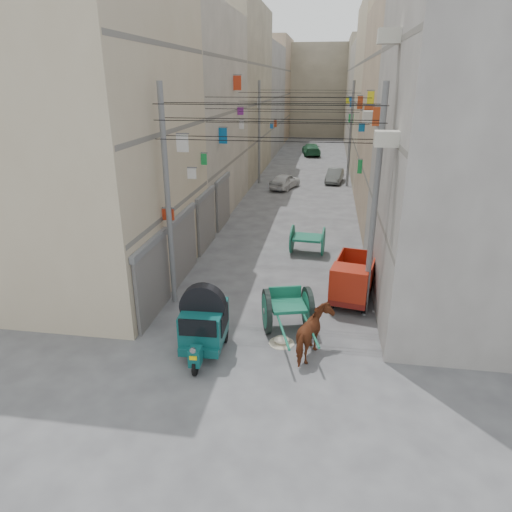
% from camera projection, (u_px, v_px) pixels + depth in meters
% --- Properties ---
extents(ground, '(140.00, 140.00, 0.00)m').
position_uv_depth(ground, '(235.00, 415.00, 11.67)').
color(ground, '#444447').
rests_on(ground, ground).
extents(building_row_left, '(8.00, 62.00, 14.00)m').
position_uv_depth(building_row_left, '(222.00, 98.00, 41.94)').
color(building_row_left, tan).
rests_on(building_row_left, ground).
extents(building_row_right, '(8.00, 62.00, 14.00)m').
position_uv_depth(building_row_right, '(401.00, 99.00, 39.63)').
color(building_row_right, '#9D9993').
rests_on(building_row_right, ground).
extents(end_cap_building, '(22.00, 10.00, 13.00)m').
position_uv_depth(end_cap_building, '(319.00, 91.00, 70.14)').
color(end_cap_building, tan).
rests_on(end_cap_building, ground).
extents(shutters_left, '(0.18, 14.40, 2.88)m').
position_uv_depth(shutters_left, '(196.00, 230.00, 21.26)').
color(shutters_left, '#505156').
rests_on(shutters_left, ground).
extents(signboards, '(8.22, 40.52, 5.67)m').
position_uv_depth(signboards, '(298.00, 154.00, 30.39)').
color(signboards, '#195DB0').
rests_on(signboards, ground).
extents(ac_units, '(0.70, 6.55, 3.35)m').
position_uv_depth(ac_units, '(381.00, 98.00, 15.53)').
color(ac_units, '#BBB7A7').
rests_on(ac_units, ground).
extents(utility_poles, '(7.40, 22.20, 8.00)m').
position_uv_depth(utility_poles, '(293.00, 156.00, 25.89)').
color(utility_poles, slate).
rests_on(utility_poles, ground).
extents(overhead_cables, '(7.40, 22.52, 1.12)m').
position_uv_depth(overhead_cables, '(290.00, 107.00, 22.50)').
color(overhead_cables, black).
rests_on(overhead_cables, ground).
extents(auto_rickshaw, '(1.49, 2.50, 1.74)m').
position_uv_depth(auto_rickshaw, '(204.00, 322.00, 14.09)').
color(auto_rickshaw, black).
rests_on(auto_rickshaw, ground).
extents(tonga_cart, '(2.12, 3.57, 1.52)m').
position_uv_depth(tonga_cart, '(288.00, 309.00, 15.39)').
color(tonga_cart, black).
rests_on(tonga_cart, ground).
extents(mini_truck, '(1.93, 3.29, 1.74)m').
position_uv_depth(mini_truck, '(352.00, 283.00, 17.25)').
color(mini_truck, black).
rests_on(mini_truck, ground).
extents(second_cart, '(1.71, 1.54, 1.42)m').
position_uv_depth(second_cart, '(308.00, 239.00, 22.26)').
color(second_cart, '#166047').
rests_on(second_cart, ground).
extents(feed_sack, '(0.52, 0.41, 0.26)m').
position_uv_depth(feed_sack, '(282.00, 340.00, 14.81)').
color(feed_sack, beige).
rests_on(feed_sack, ground).
extents(horse, '(1.28, 2.00, 1.56)m').
position_uv_depth(horse, '(314.00, 334.00, 13.89)').
color(horse, brown).
rests_on(horse, ground).
extents(distant_car_white, '(2.47, 3.78, 1.20)m').
position_uv_depth(distant_car_white, '(285.00, 181.00, 35.84)').
color(distant_car_white, silver).
rests_on(distant_car_white, ground).
extents(distant_car_grey, '(1.63, 3.51, 1.11)m').
position_uv_depth(distant_car_grey, '(335.00, 176.00, 38.04)').
color(distant_car_grey, '#4F5452').
rests_on(distant_car_grey, ground).
extents(distant_car_green, '(2.43, 4.74, 1.32)m').
position_uv_depth(distant_car_green, '(311.00, 149.00, 51.93)').
color(distant_car_green, '#1F5C36').
rests_on(distant_car_green, ground).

